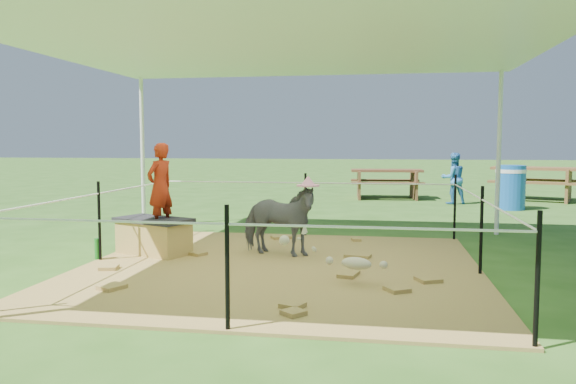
% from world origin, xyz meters
% --- Properties ---
extents(ground, '(90.00, 90.00, 0.00)m').
position_xyz_m(ground, '(0.00, 0.00, 0.00)').
color(ground, '#2D5919').
rests_on(ground, ground).
extents(hay_patch, '(4.60, 4.60, 0.03)m').
position_xyz_m(hay_patch, '(0.00, 0.00, 0.01)').
color(hay_patch, brown).
rests_on(hay_patch, ground).
extents(canopy_tent, '(6.30, 6.30, 2.90)m').
position_xyz_m(canopy_tent, '(0.00, 0.00, 2.69)').
color(canopy_tent, silver).
rests_on(canopy_tent, ground).
extents(rope_fence, '(4.54, 4.54, 1.00)m').
position_xyz_m(rope_fence, '(0.00, -0.00, 0.64)').
color(rope_fence, black).
rests_on(rope_fence, ground).
extents(straw_bale, '(1.04, 0.79, 0.42)m').
position_xyz_m(straw_bale, '(-1.75, 0.48, 0.24)').
color(straw_bale, '#A7823C').
rests_on(straw_bale, hay_patch).
extents(dark_cloth, '(1.12, 0.86, 0.05)m').
position_xyz_m(dark_cloth, '(-1.75, 0.48, 0.47)').
color(dark_cloth, black).
rests_on(dark_cloth, straw_bale).
extents(woman, '(0.41, 0.48, 1.12)m').
position_xyz_m(woman, '(-1.65, 0.48, 1.01)').
color(woman, '#A42510').
rests_on(woman, straw_bale).
extents(green_bottle, '(0.10, 0.10, 0.26)m').
position_xyz_m(green_bottle, '(-2.30, 0.03, 0.16)').
color(green_bottle, '#1A771E').
rests_on(green_bottle, hay_patch).
extents(pony, '(1.16, 0.74, 0.91)m').
position_xyz_m(pony, '(-0.13, 0.62, 0.48)').
color(pony, '#46454A').
rests_on(pony, hay_patch).
extents(pink_hat, '(0.28, 0.28, 0.13)m').
position_xyz_m(pink_hat, '(-0.13, 0.62, 1.00)').
color(pink_hat, pink).
rests_on(pink_hat, pony).
extents(foal, '(0.99, 0.73, 0.49)m').
position_xyz_m(foal, '(0.92, -0.70, 0.27)').
color(foal, beige).
rests_on(foal, hay_patch).
extents(trash_barrel, '(0.79, 0.79, 0.98)m').
position_xyz_m(trash_barrel, '(3.98, 6.63, 0.49)').
color(trash_barrel, '#1757AD').
rests_on(trash_barrel, ground).
extents(picnic_table_near, '(1.94, 1.46, 0.77)m').
position_xyz_m(picnic_table_near, '(1.30, 8.71, 0.39)').
color(picnic_table_near, '#52311C').
rests_on(picnic_table_near, ground).
extents(picnic_table_far, '(2.43, 2.10, 0.85)m').
position_xyz_m(picnic_table_far, '(5.05, 8.87, 0.43)').
color(picnic_table_far, brown).
rests_on(picnic_table_far, ground).
extents(distant_person, '(0.70, 0.61, 1.23)m').
position_xyz_m(distant_person, '(2.88, 7.59, 0.62)').
color(distant_person, '#3379C0').
rests_on(distant_person, ground).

